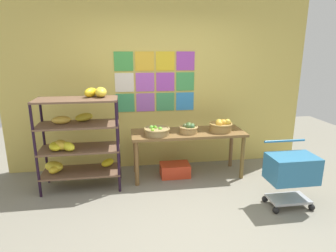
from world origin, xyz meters
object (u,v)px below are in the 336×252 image
(fruit_basket_back_left, at_px, (189,128))
(fruit_basket_right, at_px, (157,131))
(display_table, at_px, (188,137))
(shopping_cart, at_px, (291,171))
(fruit_basket_left, at_px, (221,126))
(banana_shelf_unit, at_px, (77,136))
(produce_crate_under_table, at_px, (175,170))

(fruit_basket_back_left, bearing_deg, fruit_basket_right, -176.02)
(display_table, xyz_separation_m, shopping_cart, (1.06, -1.10, -0.15))
(display_table, height_order, fruit_basket_back_left, fruit_basket_back_left)
(display_table, bearing_deg, fruit_basket_left, -6.75)
(display_table, bearing_deg, shopping_cart, -46.12)
(fruit_basket_left, height_order, shopping_cart, fruit_basket_left)
(display_table, bearing_deg, fruit_basket_right, -168.71)
(fruit_basket_back_left, bearing_deg, display_table, 87.45)
(banana_shelf_unit, relative_size, display_table, 0.83)
(fruit_basket_right, bearing_deg, display_table, 11.29)
(fruit_basket_left, distance_m, fruit_basket_right, 0.99)
(fruit_basket_left, bearing_deg, fruit_basket_back_left, -179.46)
(fruit_basket_left, relative_size, shopping_cart, 0.43)
(fruit_basket_right, relative_size, produce_crate_under_table, 0.85)
(display_table, bearing_deg, fruit_basket_back_left, -92.55)
(fruit_basket_left, relative_size, fruit_basket_right, 0.92)
(produce_crate_under_table, bearing_deg, fruit_basket_right, -162.91)
(fruit_basket_right, bearing_deg, produce_crate_under_table, 17.09)
(fruit_basket_back_left, relative_size, fruit_basket_right, 0.74)
(fruit_basket_back_left, relative_size, produce_crate_under_table, 0.63)
(banana_shelf_unit, bearing_deg, fruit_basket_left, 2.57)
(fruit_basket_right, xyz_separation_m, shopping_cart, (1.55, -1.01, -0.29))
(produce_crate_under_table, bearing_deg, fruit_basket_left, -4.14)
(fruit_basket_left, height_order, fruit_basket_right, fruit_basket_left)
(banana_shelf_unit, distance_m, fruit_basket_back_left, 1.61)
(display_table, distance_m, fruit_basket_left, 0.53)
(display_table, relative_size, produce_crate_under_table, 3.81)
(display_table, xyz_separation_m, fruit_basket_back_left, (-0.00, -0.06, 0.16))
(fruit_basket_right, bearing_deg, fruit_basket_left, 2.24)
(display_table, distance_m, fruit_basket_right, 0.52)
(fruit_basket_back_left, height_order, fruit_basket_right, fruit_basket_back_left)
(fruit_basket_right, height_order, shopping_cart, fruit_basket_right)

